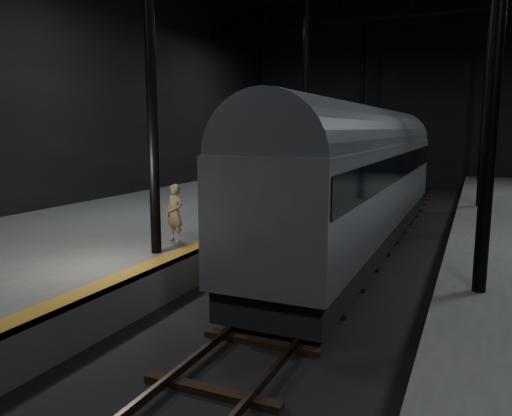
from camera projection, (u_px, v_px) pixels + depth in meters
The scene contains 6 objects.
ground at pixel (339, 267), 15.10m from camera, with size 44.00×44.00×0.00m, color black.
platform_left at pixel (136, 231), 18.02m from camera, with size 9.00×43.80×1.00m, color #51514F.
tactile_strip at pixel (242, 226), 16.24m from camera, with size 0.50×43.80×0.01m, color olive.
track at pixel (339, 265), 15.09m from camera, with size 2.40×43.00×0.24m.
train at pixel (363, 171), 17.31m from camera, with size 2.70×18.02×4.82m.
woman at pixel (175, 213), 14.02m from camera, with size 0.59×0.39×1.63m, color tan.
Camera 1 is at (3.61, -14.40, 4.16)m, focal length 35.00 mm.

